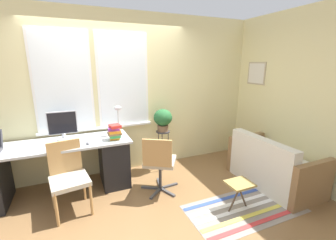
% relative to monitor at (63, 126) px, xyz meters
% --- Properties ---
extents(ground_plane, '(14.00, 14.00, 0.00)m').
position_rel_monitor_xyz_m(ground_plane, '(0.81, -0.53, -0.98)').
color(ground_plane, brown).
extents(wall_back_with_window, '(9.00, 0.12, 2.70)m').
position_rel_monitor_xyz_m(wall_back_with_window, '(0.79, 0.25, 0.38)').
color(wall_back_with_window, beige).
rests_on(wall_back_with_window, ground_plane).
extents(wall_right_with_picture, '(0.08, 9.00, 2.70)m').
position_rel_monitor_xyz_m(wall_right_with_picture, '(3.45, -0.53, 0.37)').
color(wall_right_with_picture, beige).
rests_on(wall_right_with_picture, ground_plane).
extents(desk, '(2.11, 0.70, 0.77)m').
position_rel_monitor_xyz_m(desk, '(-0.13, -0.18, -0.56)').
color(desk, '#B2B7BC').
rests_on(desk, ground_plane).
extents(monitor, '(0.41, 0.21, 0.42)m').
position_rel_monitor_xyz_m(monitor, '(0.00, 0.00, 0.00)').
color(monitor, silver).
rests_on(monitor, desk).
extents(keyboard, '(0.41, 0.13, 0.02)m').
position_rel_monitor_xyz_m(keyboard, '(0.00, -0.38, -0.20)').
color(keyboard, black).
rests_on(keyboard, desk).
extents(mouse, '(0.05, 0.08, 0.04)m').
position_rel_monitor_xyz_m(mouse, '(0.31, -0.39, -0.19)').
color(mouse, slate).
rests_on(mouse, desk).
extents(desk_lamp, '(0.11, 0.11, 0.47)m').
position_rel_monitor_xyz_m(desk_lamp, '(0.80, -0.12, 0.15)').
color(desk_lamp, '#ADADB2').
rests_on(desk_lamp, desk).
extents(book_stack, '(0.20, 0.20, 0.23)m').
position_rel_monitor_xyz_m(book_stack, '(0.70, -0.33, -0.09)').
color(book_stack, orange).
rests_on(book_stack, desk).
extents(desk_chair_wooden, '(0.51, 0.52, 0.90)m').
position_rel_monitor_xyz_m(desk_chair_wooden, '(0.03, -0.66, -0.49)').
color(desk_chair_wooden, '#B2844C').
rests_on(desk_chair_wooden, ground_plane).
extents(office_chair_swivel, '(0.60, 0.61, 0.88)m').
position_rel_monitor_xyz_m(office_chair_swivel, '(1.24, -0.74, -0.49)').
color(office_chair_swivel, '#47474C').
rests_on(office_chair_swivel, ground_plane).
extents(couch_loveseat, '(0.74, 1.35, 0.80)m').
position_rel_monitor_xyz_m(couch_loveseat, '(2.95, -1.23, -0.69)').
color(couch_loveseat, silver).
rests_on(couch_loveseat, ground_plane).
extents(plant_stand, '(0.24, 0.24, 0.71)m').
position_rel_monitor_xyz_m(plant_stand, '(1.59, -0.04, -0.37)').
color(plant_stand, '#333338').
rests_on(plant_stand, ground_plane).
extents(potted_plant, '(0.32, 0.32, 0.39)m').
position_rel_monitor_xyz_m(potted_plant, '(1.59, -0.04, -0.04)').
color(potted_plant, brown).
rests_on(potted_plant, plant_stand).
extents(floor_rug_striped, '(1.54, 0.78, 0.01)m').
position_rel_monitor_xyz_m(floor_rug_striped, '(2.13, -1.57, -0.97)').
color(floor_rug_striped, gray).
rests_on(floor_rug_striped, ground_plane).
extents(folding_stool, '(0.32, 0.28, 0.39)m').
position_rel_monitor_xyz_m(folding_stool, '(2.04, -1.54, -0.64)').
color(folding_stool, olive).
rests_on(folding_stool, ground_plane).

